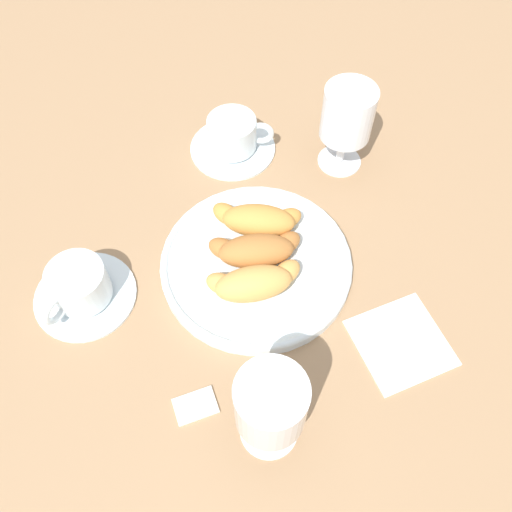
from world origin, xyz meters
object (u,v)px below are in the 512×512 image
object	(u,v)px
croissant_small	(256,250)
coffee_cup_near	(233,137)
croissant_extra	(256,219)
juice_glass_left	(271,406)
croissant_large	(256,282)
coffee_cup_far	(80,288)
folded_napkin	(401,342)
sugar_packet	(195,405)
juice_glass_right	(348,116)
pastry_plate	(256,263)

from	to	relation	value
croissant_small	coffee_cup_near	xyz separation A→B (m)	(-0.05, 0.22, -0.01)
croissant_extra	juice_glass_left	bearing A→B (deg)	-82.93
croissant_large	juice_glass_left	distance (m)	0.18
croissant_small	coffee_cup_far	bearing A→B (deg)	-163.81
croissant_extra	coffee_cup_far	distance (m)	0.25
croissant_large	folded_napkin	size ratio (longest dim) A/B	1.20
croissant_small	folded_napkin	world-z (taller)	croissant_small
coffee_cup_far	sugar_packet	xyz separation A→B (m)	(0.17, -0.14, -0.02)
juice_glass_right	sugar_packet	world-z (taller)	juice_glass_right
coffee_cup_far	juice_glass_right	distance (m)	0.44
croissant_large	coffee_cup_far	bearing A→B (deg)	-176.16
pastry_plate	croissant_extra	xyz separation A→B (m)	(-0.00, 0.05, 0.03)
croissant_small	coffee_cup_near	distance (m)	0.22
croissant_extra	folded_napkin	world-z (taller)	croissant_extra
pastry_plate	juice_glass_left	world-z (taller)	juice_glass_left
juice_glass_right	folded_napkin	size ratio (longest dim) A/B	1.27
coffee_cup_near	croissant_large	bearing A→B (deg)	-78.53
pastry_plate	folded_napkin	size ratio (longest dim) A/B	2.38
croissant_extra	coffee_cup_near	world-z (taller)	croissant_extra
juice_glass_left	folded_napkin	world-z (taller)	juice_glass_left
pastry_plate	croissant_small	distance (m)	0.03
coffee_cup_far	juice_glass_left	world-z (taller)	juice_glass_left
pastry_plate	folded_napkin	xyz separation A→B (m)	(0.19, -0.10, -0.01)
pastry_plate	croissant_large	xyz separation A→B (m)	(0.00, -0.05, 0.03)
coffee_cup_near	juice_glass_right	xyz separation A→B (m)	(0.17, -0.01, 0.07)
croissant_large	croissant_small	xyz separation A→B (m)	(-0.00, 0.05, 0.00)
pastry_plate	coffee_cup_near	distance (m)	0.23
juice_glass_left	folded_napkin	xyz separation A→B (m)	(0.16, 0.12, -0.09)
folded_napkin	coffee_cup_far	bearing A→B (deg)	174.79
coffee_cup_near	sugar_packet	bearing A→B (deg)	-91.05
croissant_extra	sugar_packet	distance (m)	0.26
folded_napkin	croissant_large	bearing A→B (deg)	164.20
croissant_large	coffee_cup_near	bearing A→B (deg)	101.47
croissant_extra	juice_glass_right	xyz separation A→B (m)	(0.12, 0.15, 0.06)
croissant_large	juice_glass_right	world-z (taller)	juice_glass_right
sugar_packet	coffee_cup_near	bearing A→B (deg)	64.92
juice_glass_right	sugar_packet	bearing A→B (deg)	-113.58
croissant_extra	pastry_plate	bearing A→B (deg)	-85.79
juice_glass_right	folded_napkin	bearing A→B (deg)	-76.43
sugar_packet	croissant_large	bearing A→B (deg)	43.80
pastry_plate	croissant_extra	distance (m)	0.06
folded_napkin	juice_glass_left	bearing A→B (deg)	-143.23
juice_glass_left	juice_glass_right	size ratio (longest dim) A/B	1.00
pastry_plate	sugar_packet	bearing A→B (deg)	-106.48
pastry_plate	juice_glass_left	size ratio (longest dim) A/B	1.87
pastry_plate	croissant_small	world-z (taller)	croissant_small
croissant_large	juice_glass_left	bearing A→B (deg)	-81.20
croissant_large	coffee_cup_near	distance (m)	0.27
juice_glass_left	juice_glass_right	world-z (taller)	same
croissant_large	coffee_cup_near	world-z (taller)	croissant_large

